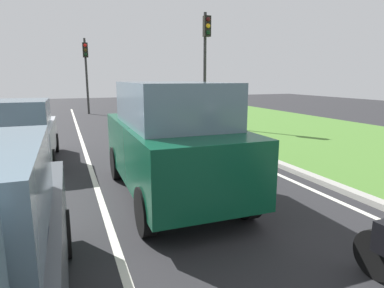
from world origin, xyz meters
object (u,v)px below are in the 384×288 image
Objects in this scene: car_suv_ahead at (171,139)px; traffic_light_near_right at (206,51)px; car_hatchback_far at (21,133)px; traffic_light_far_median at (86,64)px.

car_suv_ahead is 9.64m from traffic_light_near_right.
car_suv_ahead reaches higher than car_hatchback_far.
traffic_light_far_median is at bearing 119.91° from traffic_light_near_right.
car_hatchback_far is 0.71× the size of traffic_light_near_right.
traffic_light_near_right reaches higher than traffic_light_far_median.
traffic_light_near_right is at bearing 31.72° from car_hatchback_far.
car_hatchback_far is at bearing -101.95° from traffic_light_far_median.
car_hatchback_far is 0.78× the size of traffic_light_far_median.
traffic_light_far_median reaches higher than car_hatchback_far.
car_suv_ahead is 4.95m from car_hatchback_far.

